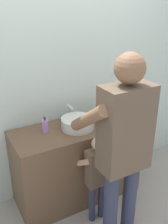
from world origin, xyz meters
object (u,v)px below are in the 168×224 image
(toothbrush_cup, at_px, (106,113))
(adult_parent, at_px, (123,140))
(child_toddler, at_px, (97,172))
(soap_bottle, at_px, (45,126))

(toothbrush_cup, height_order, adult_parent, adult_parent)
(child_toddler, relative_size, adult_parent, 0.54)
(soap_bottle, bearing_deg, toothbrush_cup, 0.28)
(soap_bottle, bearing_deg, child_toddler, -55.34)
(toothbrush_cup, bearing_deg, adult_parent, -114.91)
(toothbrush_cup, relative_size, adult_parent, 0.12)
(soap_bottle, bearing_deg, adult_parent, -64.36)
(soap_bottle, relative_size, adult_parent, 0.10)
(toothbrush_cup, distance_m, soap_bottle, 0.72)
(soap_bottle, height_order, child_toddler, soap_bottle)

